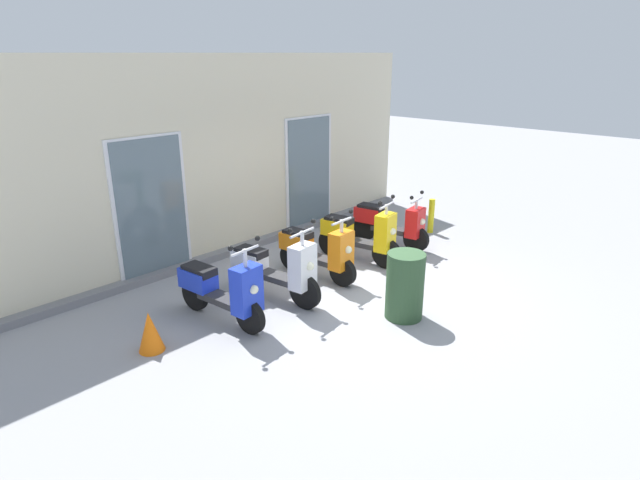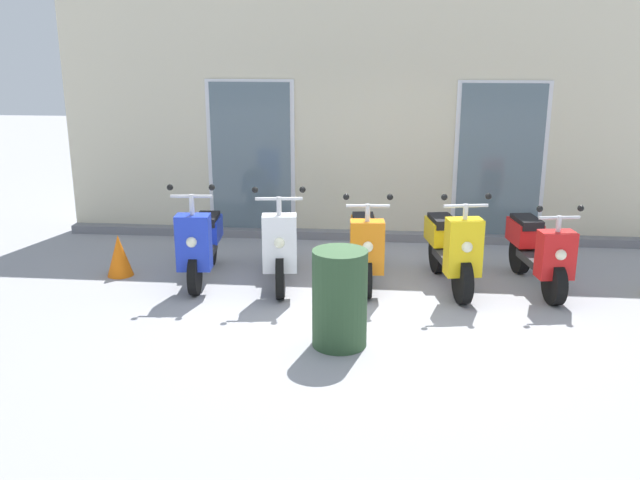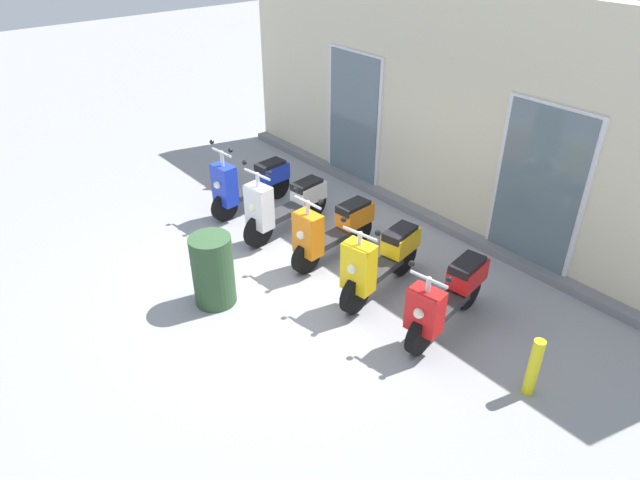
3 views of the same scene
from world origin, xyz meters
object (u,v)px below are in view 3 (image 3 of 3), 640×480
scooter_white (285,204)px  curb_bollard (533,367)px  scooter_yellow (380,261)px  scooter_blue (249,183)px  scooter_orange (332,229)px  scooter_red (447,297)px  traffic_cone (219,173)px  trash_bin (213,270)px

scooter_white → curb_bollard: size_ratio=2.38×
scooter_yellow → curb_bollard: bearing=-0.8°
scooter_blue → scooter_white: 0.97m
scooter_orange → scooter_yellow: size_ratio=0.96×
scooter_orange → scooter_red: (2.02, 0.03, -0.01)m
traffic_cone → curb_bollard: 6.29m
scooter_red → curb_bollard: (1.24, -0.13, -0.11)m
scooter_blue → scooter_red: 3.98m
scooter_orange → curb_bollard: scooter_orange is taller
trash_bin → curb_bollard: (3.43, 1.70, -0.12)m
scooter_yellow → trash_bin: bearing=-124.3°
scooter_yellow → curb_bollard: scooter_yellow is taller
scooter_blue → curb_bollard: 5.22m
scooter_yellow → scooter_red: scooter_yellow is taller
scooter_orange → scooter_white: bearing=-175.1°
scooter_red → traffic_cone: bearing=-179.3°
scooter_red → traffic_cone: scooter_red is taller
scooter_white → scooter_yellow: 2.00m
scooter_blue → scooter_orange: size_ratio=1.03×
scooter_blue → scooter_white: bearing=-0.2°
scooter_orange → scooter_red: 2.02m
scooter_orange → trash_bin: scooter_orange is taller
scooter_yellow → trash_bin: 2.10m
scooter_white → scooter_yellow: scooter_white is taller
scooter_white → curb_bollard: scooter_white is taller
scooter_orange → trash_bin: (-0.17, -1.80, 0.00)m
scooter_white → scooter_yellow: size_ratio=1.05×
scooter_white → scooter_orange: size_ratio=1.10×
scooter_yellow → scooter_white: bearing=-179.5°
scooter_yellow → curb_bollard: size_ratio=2.26×
scooter_yellow → scooter_orange: bearing=176.1°
scooter_white → traffic_cone: 2.05m
scooter_orange → trash_bin: size_ratio=1.61×
scooter_orange → curb_bollard: 3.26m
scooter_white → trash_bin: bearing=-64.3°
scooter_red → curb_bollard: size_ratio=2.23×
scooter_white → trash_bin: size_ratio=1.77×
trash_bin → scooter_blue: bearing=136.2°
scooter_white → scooter_yellow: (2.00, 0.02, 0.00)m
scooter_white → trash_bin: scooter_white is taller
scooter_orange → traffic_cone: (-3.03, -0.03, -0.21)m
scooter_blue → scooter_red: (3.98, 0.11, -0.02)m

